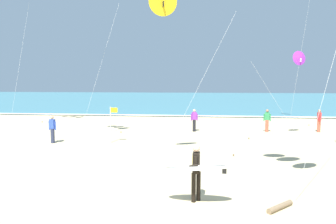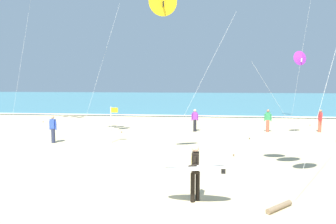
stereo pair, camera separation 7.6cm
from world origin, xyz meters
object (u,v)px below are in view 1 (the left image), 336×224
(bystander_green_top, at_px, (267,120))
(bystander_red_top, at_px, (319,120))
(driftwood_log, at_px, (280,207))
(kite_delta_golden_high, at_px, (163,2))
(kite_delta_violet_near, at_px, (299,58))
(bystander_blue_top, at_px, (52,129))
(lifeguard_flag, at_px, (111,121))
(bystander_purple_top, at_px, (194,120))
(surfer_lead, at_px, (196,169))

(bystander_green_top, distance_m, bystander_red_top, 3.60)
(driftwood_log, bearing_deg, kite_delta_golden_high, 127.17)
(bystander_green_top, xyz_separation_m, driftwood_log, (-2.29, -13.96, -0.73))
(kite_delta_golden_high, xyz_separation_m, bystander_green_top, (6.24, 8.75, -6.16))
(kite_delta_golden_high, bearing_deg, driftwood_log, -52.83)
(kite_delta_violet_near, xyz_separation_m, driftwood_log, (-3.79, -12.12, -4.89))
(bystander_blue_top, relative_size, bystander_red_top, 1.00)
(lifeguard_flag, relative_size, driftwood_log, 1.96)
(bystander_blue_top, xyz_separation_m, bystander_purple_top, (7.99, 5.13, 0.00))
(kite_delta_golden_high, height_order, driftwood_log, kite_delta_golden_high)
(bystander_green_top, bearing_deg, kite_delta_violet_near, -50.89)
(kite_delta_golden_high, distance_m, lifeguard_flag, 7.66)
(bystander_green_top, distance_m, lifeguard_flag, 10.94)
(kite_delta_golden_high, relative_size, driftwood_log, 7.12)
(kite_delta_violet_near, xyz_separation_m, bystander_blue_top, (-14.56, -3.65, -4.15))
(kite_delta_violet_near, bearing_deg, bystander_red_top, 45.62)
(bystander_blue_top, xyz_separation_m, lifeguard_flag, (3.35, 0.49, 0.45))
(kite_delta_golden_high, distance_m, bystander_purple_top, 10.47)
(bystander_green_top, bearing_deg, kite_delta_golden_high, -125.52)
(kite_delta_golden_high, relative_size, bystander_red_top, 4.80)
(bystander_blue_top, bearing_deg, bystander_green_top, 22.80)
(kite_delta_violet_near, distance_m, bystander_green_top, 4.78)
(surfer_lead, xyz_separation_m, bystander_blue_top, (-8.41, 8.26, -0.23))
(bystander_blue_top, xyz_separation_m, bystander_red_top, (16.66, 5.79, 0.00))
(surfer_lead, height_order, kite_delta_violet_near, kite_delta_violet_near)
(bystander_red_top, relative_size, driftwood_log, 1.48)
(bystander_green_top, xyz_separation_m, bystander_red_top, (3.59, 0.30, 0.00))
(kite_delta_violet_near, distance_m, driftwood_log, 13.61)
(lifeguard_flag, bearing_deg, bystander_blue_top, -171.70)
(bystander_green_top, bearing_deg, lifeguard_flag, -152.75)
(kite_delta_golden_high, distance_m, driftwood_log, 9.50)
(lifeguard_flag, bearing_deg, kite_delta_violet_near, 15.76)
(bystander_green_top, height_order, lifeguard_flag, lifeguard_flag)
(bystander_red_top, relative_size, lifeguard_flag, 0.76)
(kite_delta_golden_high, xyz_separation_m, bystander_red_top, (9.83, 9.05, -6.16))
(bystander_blue_top, bearing_deg, kite_delta_violet_near, 14.08)
(bystander_blue_top, bearing_deg, bystander_purple_top, 32.68)
(kite_delta_violet_near, height_order, bystander_green_top, kite_delta_violet_near)
(kite_delta_violet_near, xyz_separation_m, bystander_green_top, (-1.49, 1.84, -4.15))
(surfer_lead, relative_size, kite_delta_violet_near, 0.36)
(driftwood_log, bearing_deg, bystander_red_top, 67.58)
(bystander_green_top, bearing_deg, driftwood_log, -99.33)
(surfer_lead, height_order, bystander_blue_top, surfer_lead)
(bystander_red_top, bearing_deg, kite_delta_violet_near, -134.38)
(bystander_blue_top, height_order, bystander_red_top, same)
(kite_delta_violet_near, height_order, kite_delta_golden_high, kite_delta_golden_high)
(kite_delta_violet_near, distance_m, lifeguard_flag, 12.22)
(surfer_lead, xyz_separation_m, lifeguard_flag, (-5.06, 8.75, 0.22))
(kite_delta_violet_near, bearing_deg, surfer_lead, -117.31)
(surfer_lead, height_order, driftwood_log, surfer_lead)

